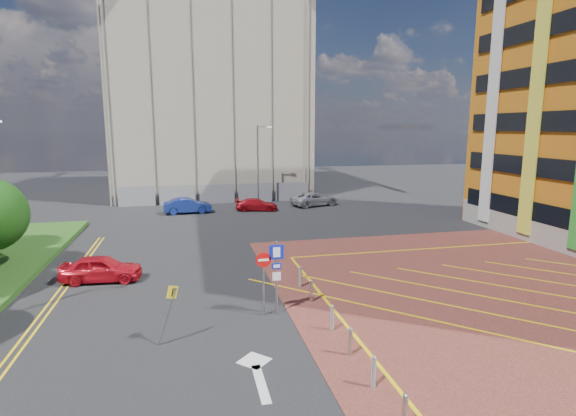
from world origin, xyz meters
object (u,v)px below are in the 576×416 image
object	(u,v)px
car_red_back	(257,205)
sign_cluster	(272,271)
lamp_back	(259,162)
car_red_left	(101,268)
car_silver_back	(314,199)
warning_sign	(169,307)
car_blue_back	(188,206)

from	to	relation	value
car_red_back	sign_cluster	bearing A→B (deg)	-175.96
lamp_back	sign_cluster	bearing A→B (deg)	-97.97
car_red_left	sign_cluster	bearing A→B (deg)	-122.89
sign_cluster	car_red_back	size ratio (longest dim) A/B	0.80
car_red_back	car_silver_back	world-z (taller)	car_silver_back
lamp_back	car_red_back	xyz separation A→B (m)	(-0.71, -2.91, -3.78)
sign_cluster	car_silver_back	bearing A→B (deg)	70.17
lamp_back	car_silver_back	size ratio (longest dim) A/B	1.64
sign_cluster	warning_sign	world-z (taller)	sign_cluster
lamp_back	car_red_back	distance (m)	4.83
lamp_back	warning_sign	distance (m)	29.95
sign_cluster	car_red_left	bearing A→B (deg)	141.85
warning_sign	car_blue_back	distance (m)	25.87
warning_sign	car_silver_back	distance (m)	30.29
sign_cluster	car_red_left	xyz separation A→B (m)	(-7.77, 6.10, -1.27)
lamp_back	sign_cluster	world-z (taller)	lamp_back
car_blue_back	car_red_back	distance (m)	6.41
car_red_left	car_blue_back	world-z (taller)	car_blue_back
warning_sign	car_red_left	distance (m)	8.68
car_blue_back	lamp_back	bearing A→B (deg)	-71.26
lamp_back	warning_sign	bearing A→B (deg)	-105.33
car_silver_back	car_blue_back	bearing A→B (deg)	78.80
lamp_back	warning_sign	xyz separation A→B (m)	(-7.88, -28.75, -2.93)
warning_sign	car_blue_back	world-z (taller)	warning_sign
sign_cluster	warning_sign	xyz separation A→B (m)	(-4.10, -1.73, -0.52)
lamp_back	car_silver_back	distance (m)	6.72
sign_cluster	car_blue_back	world-z (taller)	sign_cluster
car_red_left	car_blue_back	size ratio (longest dim) A/B	0.93
car_silver_back	warning_sign	bearing A→B (deg)	136.58
car_blue_back	car_silver_back	xyz separation A→B (m)	(12.52, 1.36, -0.03)
sign_cluster	car_blue_back	bearing A→B (deg)	97.87
sign_cluster	car_red_back	world-z (taller)	sign_cluster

